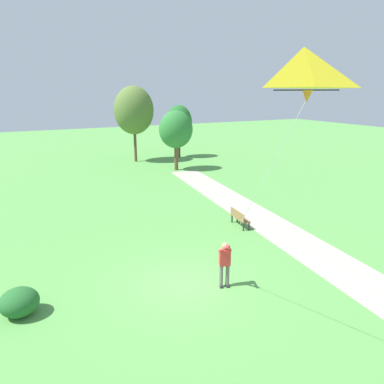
# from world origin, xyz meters

# --- Properties ---
(ground_plane) EXTENTS (120.00, 120.00, 0.00)m
(ground_plane) POSITION_xyz_m (0.00, 0.00, 0.00)
(ground_plane) COLOR #569947
(walkway_path) EXTENTS (6.33, 32.05, 0.02)m
(walkway_path) POSITION_xyz_m (6.66, 2.00, 0.01)
(walkway_path) COLOR #ADA393
(walkway_path) RESTS_ON ground
(person_kite_flyer) EXTENTS (0.50, 0.63, 1.83)m
(person_kite_flyer) POSITION_xyz_m (1.21, -0.83, 1.05)
(person_kite_flyer) COLOR #232328
(person_kite_flyer) RESTS_ON ground
(flying_kite) EXTENTS (2.27, 4.95, 5.99)m
(flying_kite) POSITION_xyz_m (-0.39, -5.81, 7.25)
(flying_kite) COLOR yellow
(park_bench_near_walkway) EXTENTS (0.62, 1.54, 0.88)m
(park_bench_near_walkway) POSITION_xyz_m (5.25, 4.19, 0.51)
(park_bench_near_walkway) COLOR olive
(park_bench_near_walkway) RESTS_ON ground
(tree_treeline_left) EXTENTS (3.04, 2.56, 5.27)m
(tree_treeline_left) POSITION_xyz_m (8.31, 18.77, 3.60)
(tree_treeline_left) COLOR brown
(tree_treeline_left) RESTS_ON ground
(tree_lakeside_near) EXTENTS (2.78, 2.51, 5.46)m
(tree_lakeside_near) POSITION_xyz_m (11.34, 24.59, 3.64)
(tree_lakeside_near) COLOR brown
(tree_lakeside_near) RESTS_ON ground
(tree_lakeside_far) EXTENTS (3.90, 3.44, 7.37)m
(tree_lakeside_far) POSITION_xyz_m (6.41, 24.38, 5.04)
(tree_lakeside_far) COLOR brown
(tree_lakeside_far) RESTS_ON ground
(lakeside_shrub) EXTENTS (1.24, 1.16, 0.93)m
(lakeside_shrub) POSITION_xyz_m (-5.57, 0.63, 0.47)
(lakeside_shrub) COLOR #236028
(lakeside_shrub) RESTS_ON ground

